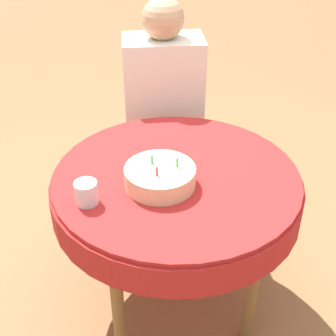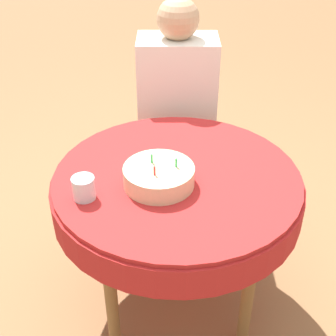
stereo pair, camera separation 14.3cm
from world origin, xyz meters
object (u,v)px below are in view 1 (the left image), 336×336
at_px(person, 164,94).
at_px(drinking_glass, 86,193).
at_px(birthday_cake, 160,177).
at_px(chair, 163,126).

bearing_deg(person, drinking_glass, -112.30).
relative_size(person, drinking_glass, 14.05).
height_order(birthday_cake, drinking_glass, birthday_cake).
bearing_deg(chair, drinking_glass, -110.41).
height_order(chair, birthday_cake, chair).
relative_size(chair, birthday_cake, 3.44).
distance_m(birthday_cake, drinking_glass, 0.28).
xyz_separation_m(person, drinking_glass, (-0.39, -0.83, 0.02)).
bearing_deg(chair, birthday_cake, -95.21).
relative_size(person, birthday_cake, 4.49).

